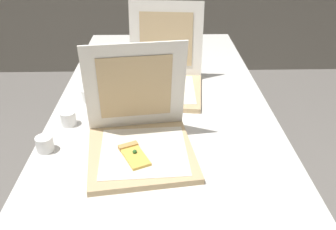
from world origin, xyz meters
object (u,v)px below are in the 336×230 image
Objects in this scene: pizza_box_front at (140,138)px; cup_white_near_left at (45,144)px; pizza_box_middle at (163,79)px; cup_white_mid at (89,96)px; cup_white_near_center at (68,118)px; table at (163,117)px; cup_white_far at (122,70)px.

cup_white_near_left is at bearing 170.02° from pizza_box_front.
cup_white_mid is (-0.34, -0.12, -0.03)m from pizza_box_middle.
cup_white_near_center and cup_white_near_left have the same top height.
pizza_box_middle reaches higher than cup_white_mid.
table is 5.23× the size of pizza_box_front.
table is at bearing 67.37° from pizza_box_front.
pizza_box_front is 0.93× the size of pizza_box_middle.
cup_white_mid is (-0.25, 0.40, -0.03)m from pizza_box_front.
cup_white_far is (-0.22, 0.19, -0.03)m from pizza_box_middle.
table is at bearing -85.29° from pizza_box_middle.
pizza_box_middle is 7.19× the size of cup_white_mid.
table is 0.54m from cup_white_near_left.
pizza_box_front reaches higher than cup_white_mid.
cup_white_far and cup_white_near_left have the same top height.
cup_white_near_center is at bearing 75.97° from cup_white_near_left.
table is 0.41m from cup_white_near_center.
cup_white_mid is at bearing 77.06° from cup_white_near_center.
pizza_box_front is 6.73× the size of cup_white_near_center.
cup_white_far is at bearing 119.32° from table.
pizza_box_front is at bearing -57.73° from cup_white_mid.
cup_white_far is (-0.13, 0.71, -0.03)m from pizza_box_front.
cup_white_near_left is at bearing -104.03° from cup_white_near_center.
table is 4.89× the size of pizza_box_middle.
pizza_box_middle is (0.09, 0.52, 0.00)m from pizza_box_front.
table is 35.15× the size of cup_white_near_left.
cup_white_near_center is (-0.39, -0.13, 0.07)m from table.
cup_white_near_left reaches higher than table.
pizza_box_middle is at bearing 49.31° from cup_white_near_left.
pizza_box_front reaches higher than table.
cup_white_near_left is (-0.05, -0.18, 0.00)m from cup_white_near_center.
cup_white_near_center reaches higher than table.
table is 0.45m from cup_white_far.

